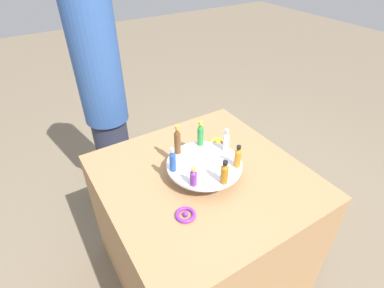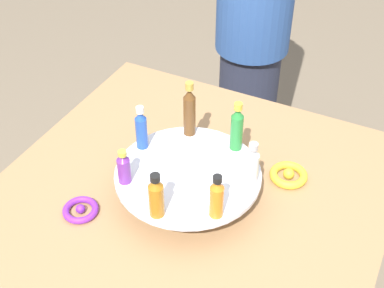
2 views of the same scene
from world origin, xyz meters
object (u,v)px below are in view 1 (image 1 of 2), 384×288
Objects in this scene: bottle_blue at (173,160)px; ribbon_bow_purple at (186,215)px; bottle_clear at (226,141)px; bottle_brown at (177,141)px; display_stand at (204,166)px; bottle_green at (200,134)px; bottle_purple at (193,177)px; person_figure at (104,100)px; bottle_amber at (224,173)px; bottle_orange at (238,157)px; ribbon_bow_gold at (218,143)px.

bottle_blue is 1.41× the size of ribbon_bow_purple.
bottle_clear is (0.00, 0.29, -0.00)m from bottle_blue.
display_stand is at bearing 25.18° from bottle_brown.
bottle_clear is at bearing 38.04° from bottle_green.
person_figure reaches higher than bottle_purple.
person_figure reaches higher than bottle_brown.
bottle_purple is 0.13m from bottle_amber.
display_stand is 2.27× the size of bottle_brown.
bottle_brown reaches higher than ribbon_bow_purple.
ribbon_bow_gold is (-0.26, 0.09, -0.12)m from bottle_orange.
person_figure is (-0.76, -0.11, -0.09)m from bottle_brown.
ribbon_bow_purple is at bearing -15.71° from bottle_blue.
bottle_blue is 1.05× the size of bottle_amber.
ribbon_bow_purple is (0.20, -0.35, -0.12)m from bottle_clear.
bottle_orange reaches higher than bottle_purple.
ribbon_bow_gold is (-0.33, 0.40, 0.00)m from ribbon_bow_purple.
bottle_blue is at bearing -167.68° from bottle_purple.
bottle_orange reaches higher than display_stand.
ribbon_bow_gold is 0.06× the size of person_figure.
ribbon_bow_purple is at bearing -24.63° from bottle_brown.
ribbon_bow_purple is 0.52m from ribbon_bow_gold.
bottle_orange is 0.35m from ribbon_bow_purple.
bottle_green is at bearing -167.68° from bottle_orange.
bottle_purple is (0.09, -0.12, 0.06)m from display_stand.
bottle_amber is at bearing -64.82° from bottle_orange.
ribbon_bow_gold is at bearing 103.49° from bottle_green.
ribbon_bow_purple is (0.07, -0.32, -0.12)m from bottle_orange.
person_figure reaches higher than bottle_amber.
display_stand is at bearing -50.48° from ribbon_bow_gold.
bottle_brown reaches higher than bottle_clear.
person_figure is at bearing -162.22° from bottle_green.
person_figure reaches higher than bottle_clear.
bottle_green is 1.20× the size of bottle_orange.
bottle_amber is at bearing -39.11° from bottle_clear.
display_stand is 0.16m from bottle_purple.
bottle_brown is at bearing 166.61° from bottle_purple.
person_figure is at bearing -176.48° from bottle_purple.
bottle_green is 0.80m from person_figure.
bottle_clear is 0.42m from ribbon_bow_purple.
bottle_orange is 0.13m from bottle_clear.
display_stand is at bearing 0.00° from person_figure.
person_figure is at bearing -177.80° from bottle_blue.
bottle_clear is (-0.13, 0.03, 0.00)m from bottle_orange.
bottle_amber is at bearing 94.90° from ribbon_bow_purple.
bottle_purple is at bearing -51.02° from ribbon_bow_gold.
person_figure is (-0.89, -0.18, -0.00)m from display_stand.
bottle_green is 0.29m from bottle_amber.
bottle_purple is (0.22, -0.18, -0.02)m from bottle_green.
ribbon_bow_purple is (0.02, -0.20, -0.12)m from bottle_amber.
bottle_green is at bearing 153.75° from display_stand.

